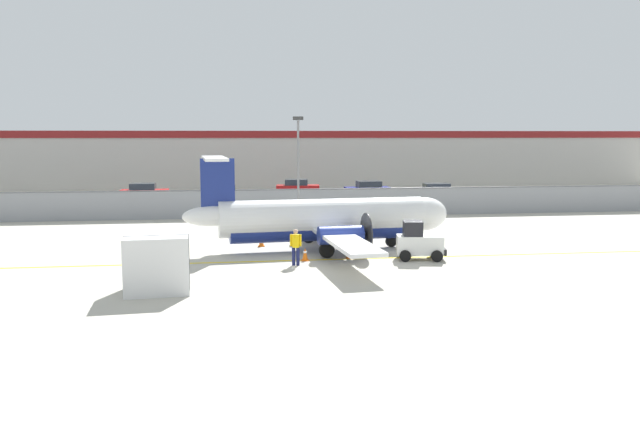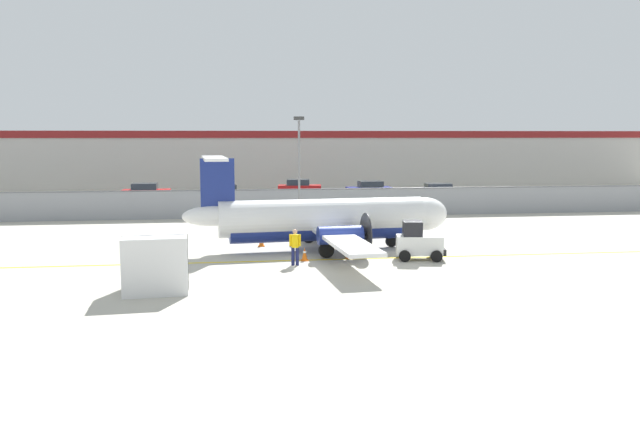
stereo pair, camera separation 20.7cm
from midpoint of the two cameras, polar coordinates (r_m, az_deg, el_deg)
ground_plane at (r=30.43m, az=2.25°, el=-4.19°), size 140.00×140.00×0.01m
perimeter_fence at (r=45.95m, az=-1.05°, el=1.07°), size 98.00×0.10×2.10m
parking_lot_strip at (r=57.45m, az=-2.30°, el=1.23°), size 98.00×17.00×0.12m
background_building at (r=75.62m, az=-3.54°, el=5.08°), size 91.00×8.10×6.50m
commuter_airplane at (r=32.73m, az=0.83°, el=-0.55°), size 14.21×16.08×4.92m
baggage_tug at (r=30.58m, az=9.17°, el=-2.60°), size 2.48×1.71×1.88m
ground_crew_worker at (r=28.85m, az=-2.09°, el=-2.91°), size 0.55×0.40×1.70m
cargo_container at (r=24.82m, az=-14.55°, el=-4.45°), size 2.54×2.17×2.20m
traffic_cone_near_left at (r=30.57m, az=2.91°, el=-3.56°), size 0.36×0.36×0.64m
traffic_cone_near_right at (r=34.01m, az=-5.21°, el=-2.48°), size 0.36×0.36×0.64m
traffic_cone_far_left at (r=33.14m, az=1.05°, el=-2.71°), size 0.36×0.36×0.64m
traffic_cone_far_right at (r=30.04m, az=-1.22°, el=-3.74°), size 0.36×0.36×0.64m
parked_car_0 at (r=58.45m, az=-15.51°, el=1.90°), size 4.23×2.06×1.58m
parked_car_1 at (r=55.26m, az=-8.83°, el=1.78°), size 4.34×2.32×1.58m
parked_car_2 at (r=61.31m, az=-1.81°, el=2.39°), size 4.36×2.36×1.58m
parked_car_3 at (r=59.18m, az=4.62°, el=2.20°), size 4.27×2.14×1.58m
parked_car_4 at (r=57.07m, az=10.73°, el=1.91°), size 4.26×2.12×1.58m
apron_light_pole at (r=43.07m, az=-1.79°, el=4.91°), size 0.70×0.30×7.27m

